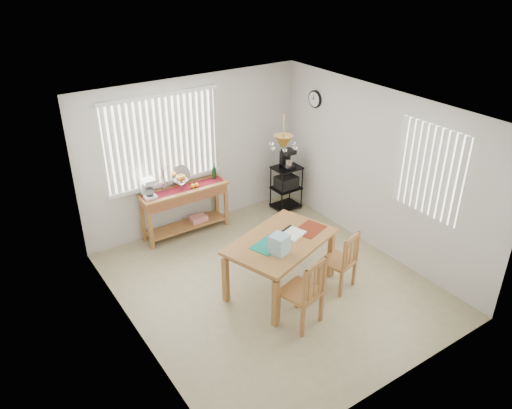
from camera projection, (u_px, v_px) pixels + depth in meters
ground at (271, 285)px, 7.29m from camera, size 4.00×4.50×0.01m
room_shell at (273, 179)px, 6.51m from camera, size 4.20×4.70×2.70m
sideboard at (185, 199)px, 8.31m from camera, size 1.50×0.42×0.84m
sideboard_items at (169, 184)px, 8.04m from camera, size 1.42×0.35×0.64m
wire_cart at (286, 184)px, 9.15m from camera, size 0.49×0.39×0.84m
cart_items at (287, 159)px, 8.92m from camera, size 0.20×0.24×0.35m
dining_table at (281, 246)px, 6.89m from camera, size 1.74×1.39×0.81m
table_items at (282, 241)px, 6.63m from camera, size 1.26×0.60×0.26m
chair_left at (303, 292)px, 6.33m from camera, size 0.56×0.56×1.01m
chair_right at (341, 261)px, 7.03m from camera, size 0.52×0.52×0.91m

